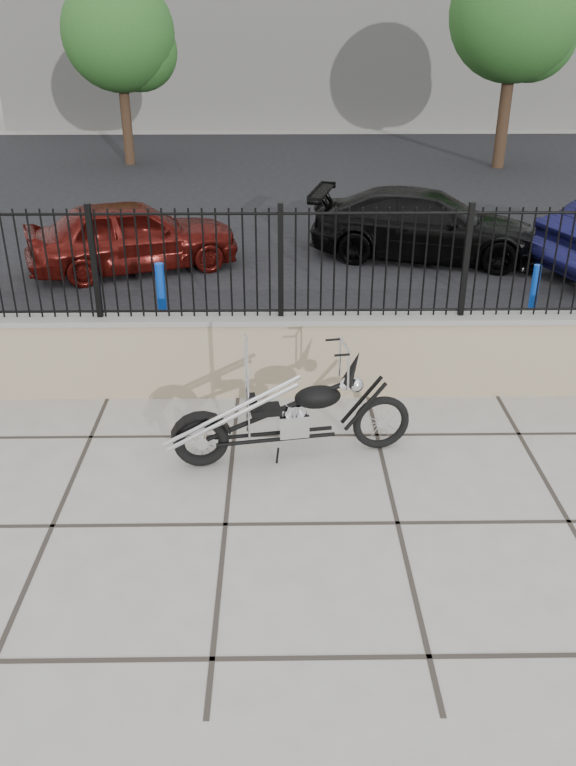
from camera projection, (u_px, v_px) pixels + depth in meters
The scene contains 12 objects.
ground_plane at pixel (398, 523), 6.50m from camera, with size 90.00×90.00×0.00m, color #99968E.
parking_lot at pixel (321, 198), 17.66m from camera, with size 30.00×30.00×0.00m, color black.
retaining_wall at pixel (369, 354), 8.51m from camera, with size 14.00×0.36×0.96m, color gray.
iron_fence at pixel (373, 263), 8.03m from camera, with size 14.00×0.08×1.20m, color black.
background_building at pixel (303, 9), 28.37m from camera, with size 22.00×6.00×8.00m, color beige.
chopper_motorcycle at pixel (288, 397), 7.16m from camera, with size 2.25×0.40×1.35m, color black, non-canonical shape.
car_red at pixel (133, 235), 12.55m from camera, with size 1.41×3.51×1.20m, color #4F0F0B.
car_black at pixel (426, 225), 13.16m from camera, with size 1.66×4.07×1.18m, color black.
bollard_a at pixel (162, 300), 9.99m from camera, with size 0.12×0.12×1.03m, color blue.
bollard_b at pixel (533, 296), 10.35m from camera, with size 0.11×0.11×0.89m, color #0B4FB0.
tree_left at pixel (118, 27), 19.88m from camera, with size 3.01×3.01×5.08m.
tree_right at pixel (517, 6), 19.20m from camera, with size 3.45×3.45×5.82m.
Camera 1 is at (-1.03, -5.24, 4.01)m, focal length 35.00 mm.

